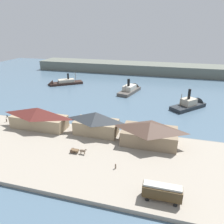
{
  "coord_description": "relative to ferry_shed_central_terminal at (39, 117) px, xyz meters",
  "views": [
    {
      "loc": [
        25.97,
        -74.41,
        38.2
      ],
      "look_at": [
        2.54,
        11.05,
        2.0
      ],
      "focal_mm": 34.1,
      "sensor_mm": 36.0,
      "label": 1
    }
  ],
  "objects": [
    {
      "name": "ground_plane",
      "position": [
        20.96,
        9.76,
        -5.38
      ],
      "size": [
        320.0,
        320.0,
        0.0
      ],
      "primitive_type": "plane",
      "color": "slate"
    },
    {
      "name": "quay_promenade",
      "position": [
        20.96,
        -12.24,
        -4.78
      ],
      "size": [
        110.0,
        36.0,
        1.2
      ],
      "primitive_type": "cube",
      "color": "#9E9384",
      "rests_on": "ground"
    },
    {
      "name": "seawall_edge",
      "position": [
        20.96,
        6.16,
        -4.88
      ],
      "size": [
        110.0,
        0.8,
        1.0
      ],
      "primitive_type": "cube",
      "color": "gray",
      "rests_on": "ground"
    },
    {
      "name": "ferry_shed_central_terminal",
      "position": [
        0.0,
        0.0,
        0.0
      ],
      "size": [
        21.8,
        8.09,
        8.22
      ],
      "color": "#998466",
      "rests_on": "quay_promenade"
    },
    {
      "name": "ferry_shed_west_terminal",
      "position": [
        22.95,
        1.16,
        0.09
      ],
      "size": [
        15.89,
        8.06,
        8.4
      ],
      "color": "#998466",
      "rests_on": "quay_promenade"
    },
    {
      "name": "ferry_shed_customs_shed",
      "position": [
        42.34,
        -0.57,
        -0.34
      ],
      "size": [
        18.42,
        10.85,
        7.57
      ],
      "color": "#847056",
      "rests_on": "quay_promenade"
    },
    {
      "name": "street_tram",
      "position": [
        47.88,
        -25.53,
        -1.74
      ],
      "size": [
        8.81,
        2.92,
        4.15
      ],
      "color": "#4C381E",
      "rests_on": "quay_promenade"
    },
    {
      "name": "horse_cart",
      "position": [
        21.78,
        -12.88,
        -3.24
      ],
      "size": [
        5.46,
        1.37,
        1.87
      ],
      "color": "brown",
      "rests_on": "quay_promenade"
    },
    {
      "name": "pedestrian_near_cart",
      "position": [
        -16.23,
        0.87,
        -3.46
      ],
      "size": [
        0.39,
        0.39,
        1.58
      ],
      "color": "#4C3D33",
      "rests_on": "quay_promenade"
    },
    {
      "name": "pedestrian_near_east_shed",
      "position": [
        34.95,
        -17.21,
        -3.43
      ],
      "size": [
        0.41,
        0.41,
        1.64
      ],
      "color": "#6B5B4C",
      "rests_on": "quay_promenade"
    },
    {
      "name": "mooring_post_east",
      "position": [
        -19.39,
        4.96,
        -3.73
      ],
      "size": [
        0.44,
        0.44,
        0.9
      ],
      "primitive_type": "cylinder",
      "color": "black",
      "rests_on": "quay_promenade"
    },
    {
      "name": "mooring_post_west",
      "position": [
        -12.84,
        4.59,
        -3.73
      ],
      "size": [
        0.44,
        0.44,
        0.9
      ],
      "primitive_type": "cylinder",
      "color": "black",
      "rests_on": "quay_promenade"
    },
    {
      "name": "ferry_moored_west",
      "position": [
        58.91,
        42.17,
        -3.78
      ],
      "size": [
        18.91,
        19.81,
        12.04
      ],
      "color": "#23282D",
      "rests_on": "ground"
    },
    {
      "name": "ferry_outer_harbor",
      "position": [
        24.77,
        60.95,
        -3.76
      ],
      "size": [
        11.69,
        22.69,
        11.03
      ],
      "color": "#514C47",
      "rests_on": "ground"
    },
    {
      "name": "ferry_approaching_west",
      "position": [
        -24.73,
        64.87,
        -4.16
      ],
      "size": [
        23.18,
        19.23,
        10.71
      ],
      "color": "black",
      "rests_on": "ground"
    },
    {
      "name": "far_headland",
      "position": [
        20.96,
        119.76,
        -1.38
      ],
      "size": [
        180.0,
        24.0,
        8.0
      ],
      "primitive_type": "cube",
      "color": "#60665B",
      "rests_on": "ground"
    }
  ]
}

